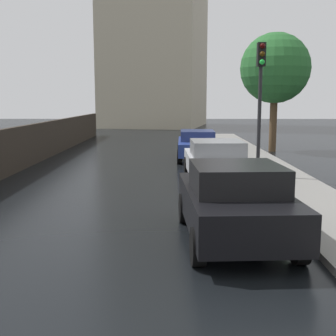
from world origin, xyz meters
name	(u,v)px	position (x,y,z in m)	size (l,w,h in m)	color
car_blue_near_kerb	(197,144)	(2.67, 16.42, 0.69)	(1.85, 4.20, 1.31)	navy
car_black_mid_road	(235,202)	(2.71, 4.87, 0.76)	(2.06, 3.97, 1.50)	black
car_silver_behind_camera	(216,161)	(2.97, 10.85, 0.72)	(2.00, 4.45, 1.38)	#B2B5BA
traffic_light	(260,85)	(4.40, 11.28, 3.15)	(0.26, 0.39, 4.34)	black
street_tree_near	(275,69)	(6.80, 19.69, 4.25)	(3.56, 3.56, 6.05)	#4C3823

